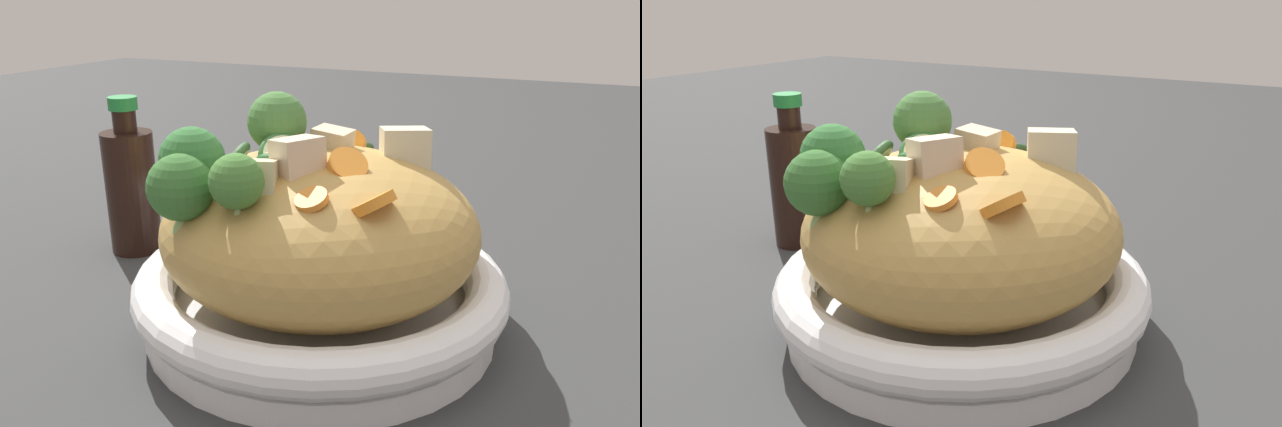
# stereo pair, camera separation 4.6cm
# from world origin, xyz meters

# --- Properties ---
(ground_plane) EXTENTS (3.00, 3.00, 0.00)m
(ground_plane) POSITION_xyz_m (0.00, 0.00, 0.00)
(ground_plane) COLOR #333435
(serving_bowl) EXTENTS (0.28, 0.28, 0.05)m
(serving_bowl) POSITION_xyz_m (0.00, 0.00, 0.03)
(serving_bowl) COLOR white
(serving_bowl) RESTS_ON ground_plane
(noodle_heap) EXTENTS (0.24, 0.24, 0.12)m
(noodle_heap) POSITION_xyz_m (0.00, -0.00, 0.08)
(noodle_heap) COLOR tan
(noodle_heap) RESTS_ON serving_bowl
(broccoli_florets) EXTENTS (0.14, 0.10, 0.08)m
(broccoli_florets) POSITION_xyz_m (0.05, -0.05, 0.14)
(broccoli_florets) COLOR #8CAC69
(broccoli_florets) RESTS_ON serving_bowl
(carrot_coins) EXTENTS (0.15, 0.10, 0.04)m
(carrot_coins) POSITION_xyz_m (0.02, 0.03, 0.13)
(carrot_coins) COLOR orange
(carrot_coins) RESTS_ON serving_bowl
(zucchini_slices) EXTENTS (0.19, 0.08, 0.06)m
(zucchini_slices) POSITION_xyz_m (-0.01, -0.03, 0.13)
(zucchini_slices) COLOR beige
(zucchini_slices) RESTS_ON serving_bowl
(chicken_chunks) EXTENTS (0.15, 0.11, 0.04)m
(chicken_chunks) POSITION_xyz_m (-0.00, 0.01, 0.14)
(chicken_chunks) COLOR beige
(chicken_chunks) RESTS_ON serving_bowl
(soy_sauce_bottle) EXTENTS (0.05, 0.05, 0.15)m
(soy_sauce_bottle) POSITION_xyz_m (-0.06, -0.23, 0.06)
(soy_sauce_bottle) COLOR black
(soy_sauce_bottle) RESTS_ON ground_plane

